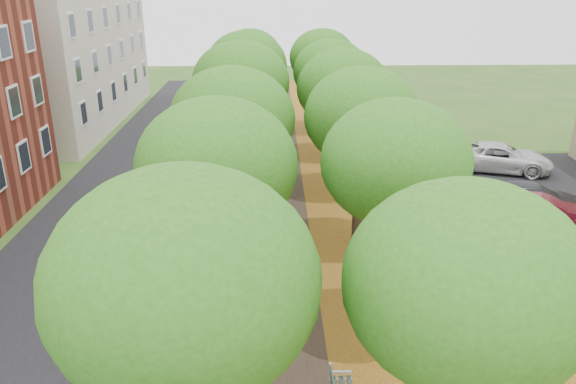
{
  "coord_description": "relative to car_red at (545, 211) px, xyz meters",
  "views": [
    {
      "loc": [
        -0.65,
        -8.3,
        10.13
      ],
      "look_at": [
        -0.16,
        11.41,
        2.5
      ],
      "focal_mm": 35.0,
      "sensor_mm": 36.0,
      "label": 1
    }
  ],
  "objects": [
    {
      "name": "street_asphalt",
      "position": [
        -18.5,
        1.28,
        -0.62
      ],
      "size": [
        8.0,
        70.0,
        0.01
      ],
      "primitive_type": "cube",
      "color": "black",
      "rests_on": "ground"
    },
    {
      "name": "footpath",
      "position": [
        -11.0,
        1.28,
        -0.62
      ],
      "size": [
        3.2,
        70.0,
        0.01
      ],
      "primitive_type": "cube",
      "color": "black",
      "rests_on": "ground"
    },
    {
      "name": "leaf_verge",
      "position": [
        -6.0,
        1.28,
        -0.62
      ],
      "size": [
        7.5,
        70.0,
        0.01
      ],
      "primitive_type": "cube",
      "color": "#A4741E",
      "rests_on": "ground"
    },
    {
      "name": "parking_lot",
      "position": [
        2.5,
        2.28,
        -0.62
      ],
      "size": [
        9.0,
        16.0,
        0.01
      ],
      "primitive_type": "cube",
      "color": "black",
      "rests_on": "ground"
    },
    {
      "name": "tree_row_west",
      "position": [
        -13.2,
        1.28,
        4.51
      ],
      "size": [
        4.32,
        34.32,
        7.0
      ],
      "color": "black",
      "rests_on": "ground"
    },
    {
      "name": "tree_row_east",
      "position": [
        -8.4,
        1.28,
        4.51
      ],
      "size": [
        4.32,
        34.32,
        7.0
      ],
      "color": "black",
      "rests_on": "ground"
    },
    {
      "name": "building_cream",
      "position": [
        -28.0,
        19.28,
        4.58
      ],
      "size": [
        10.3,
        20.3,
        10.4
      ],
      "color": "beige",
      "rests_on": "ground"
    },
    {
      "name": "car_red",
      "position": [
        0.0,
        0.0,
        0.0
      ],
      "size": [
        3.98,
        2.04,
        1.25
      ],
      "primitive_type": "imported",
      "rotation": [
        0.0,
        0.0,
        1.37
      ],
      "color": "maroon",
      "rests_on": "ground"
    },
    {
      "name": "car_grey",
      "position": [
        0.14,
        1.52,
        0.02
      ],
      "size": [
        4.64,
        2.29,
        1.3
      ],
      "primitive_type": "imported",
      "rotation": [
        0.0,
        0.0,
        1.46
      ],
      "color": "#2F2F34",
      "rests_on": "ground"
    },
    {
      "name": "car_white",
      "position": [
        0.83,
        7.21,
        0.13
      ],
      "size": [
        5.92,
        4.0,
        1.51
      ],
      "primitive_type": "imported",
      "rotation": [
        0.0,
        0.0,
        1.27
      ],
      "color": "silver",
      "rests_on": "ground"
    }
  ]
}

